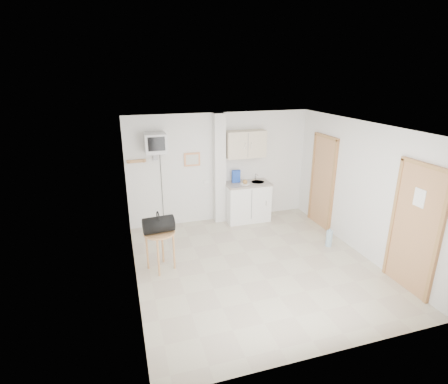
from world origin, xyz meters
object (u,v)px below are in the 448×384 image
object	(u,v)px
round_table	(160,238)
duffel_bag	(159,224)
crt_television	(155,144)
water_bottle	(329,238)

from	to	relation	value
round_table	duffel_bag	distance (m)	0.26
duffel_bag	round_table	bearing A→B (deg)	63.88
round_table	crt_television	bearing A→B (deg)	83.06
round_table	water_bottle	world-z (taller)	round_table
duffel_bag	water_bottle	distance (m)	3.42
round_table	duffel_bag	world-z (taller)	duffel_bag
duffel_bag	water_bottle	xyz separation A→B (m)	(3.34, -0.12, -0.70)
crt_television	round_table	bearing A→B (deg)	-96.94
crt_television	round_table	size ratio (longest dim) A/B	2.98
crt_television	duffel_bag	bearing A→B (deg)	-97.07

